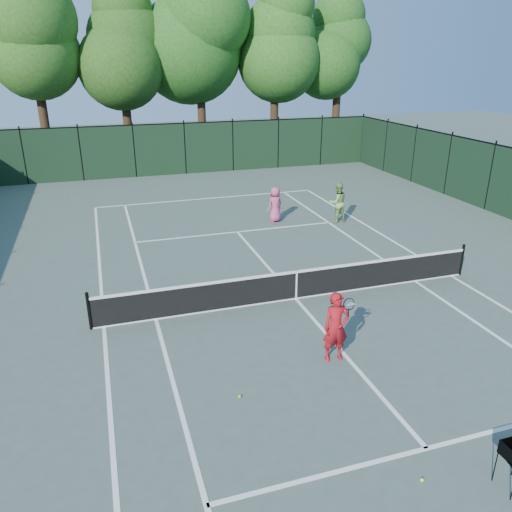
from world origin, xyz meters
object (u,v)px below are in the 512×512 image
object	(u,v)px
player_pink	(275,204)
loose_ball_midcourt	(240,397)
loose_ball_near_cart	(422,480)
player_green	(337,202)
coach	(336,327)

from	to	relation	value
player_pink	loose_ball_midcourt	xyz separation A→B (m)	(-4.82, -11.24, -0.73)
loose_ball_near_cart	loose_ball_midcourt	bearing A→B (deg)	126.99
loose_ball_near_cart	player_green	bearing A→B (deg)	69.48
player_green	loose_ball_midcourt	size ratio (longest dim) A/B	25.39
coach	loose_ball_near_cart	world-z (taller)	coach
player_pink	loose_ball_near_cart	bearing A→B (deg)	59.93
player_pink	loose_ball_midcourt	world-z (taller)	player_pink
player_green	loose_ball_near_cart	world-z (taller)	player_green
coach	loose_ball_midcourt	bearing A→B (deg)	-159.94
player_pink	player_green	bearing A→B (deg)	141.37
coach	player_green	world-z (taller)	player_green
player_green	loose_ball_near_cart	distance (m)	14.40
loose_ball_midcourt	loose_ball_near_cart	bearing A→B (deg)	-53.01
coach	loose_ball_near_cart	xyz separation A→B (m)	(-0.23, -3.82, -0.82)
coach	player_pink	size ratio (longest dim) A/B	1.13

